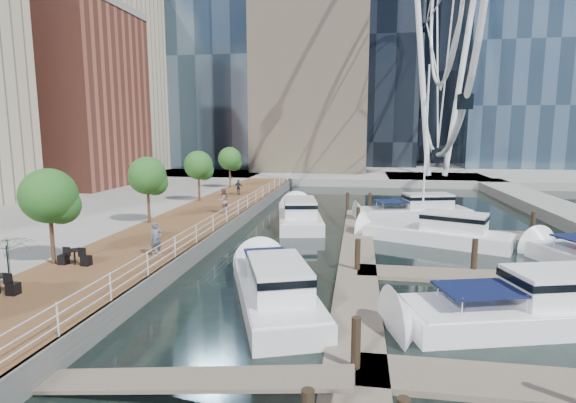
% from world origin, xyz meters
% --- Properties ---
extents(ground, '(520.00, 520.00, 0.00)m').
position_xyz_m(ground, '(0.00, 0.00, 0.00)').
color(ground, black).
rests_on(ground, ground).
extents(boardwalk, '(6.00, 60.00, 1.00)m').
position_xyz_m(boardwalk, '(-9.00, 15.00, 0.50)').
color(boardwalk, brown).
rests_on(boardwalk, ground).
extents(seawall, '(0.25, 60.00, 1.00)m').
position_xyz_m(seawall, '(-6.00, 15.00, 0.50)').
color(seawall, '#595954').
rests_on(seawall, ground).
extents(land_far, '(200.00, 114.00, 1.00)m').
position_xyz_m(land_far, '(0.00, 102.00, 0.50)').
color(land_far, gray).
rests_on(land_far, ground).
extents(pier, '(14.00, 12.00, 1.00)m').
position_xyz_m(pier, '(14.00, 52.00, 0.50)').
color(pier, gray).
rests_on(pier, ground).
extents(railing, '(0.10, 60.00, 1.05)m').
position_xyz_m(railing, '(-6.10, 15.00, 1.52)').
color(railing, white).
rests_on(railing, boardwalk).
extents(floating_docks, '(16.00, 34.00, 2.60)m').
position_xyz_m(floating_docks, '(7.97, 9.98, 0.49)').
color(floating_docks, '#6D6051').
rests_on(floating_docks, ground).
extents(street_trees, '(2.60, 42.60, 4.60)m').
position_xyz_m(street_trees, '(-11.40, 14.00, 4.29)').
color(street_trees, '#3F2B1C').
rests_on(street_trees, ground).
extents(yacht_foreground, '(11.39, 5.78, 2.15)m').
position_xyz_m(yacht_foreground, '(9.63, 2.50, 0.00)').
color(yacht_foreground, white).
rests_on(yacht_foreground, ground).
extents(pedestrian_near, '(0.73, 0.73, 1.72)m').
position_xyz_m(pedestrian_near, '(-7.17, 6.15, 1.86)').
color(pedestrian_near, '#464E5E').
rests_on(pedestrian_near, boardwalk).
extents(pedestrian_mid, '(1.18, 1.22, 1.98)m').
position_xyz_m(pedestrian_mid, '(-7.38, 18.35, 1.99)').
color(pedestrian_mid, '#88675E').
rests_on(pedestrian_mid, boardwalk).
extents(pedestrian_far, '(0.96, 0.58, 1.54)m').
position_xyz_m(pedestrian_far, '(-8.94, 28.61, 1.77)').
color(pedestrian_far, '#373F45').
rests_on(pedestrian_far, boardwalk).
extents(moored_yachts, '(23.38, 34.75, 11.50)m').
position_xyz_m(moored_yachts, '(6.88, 12.99, 0.00)').
color(moored_yachts, white).
rests_on(moored_yachts, ground).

